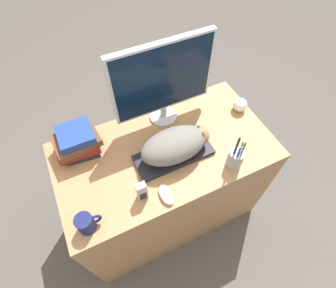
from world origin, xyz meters
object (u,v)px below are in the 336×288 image
at_px(phone, 142,192).
at_px(book_stack, 77,142).
at_px(baseball, 240,105).
at_px(pen_cup, 235,158).
at_px(keyboard, 174,155).
at_px(monitor, 163,81).
at_px(computer_mouse, 166,195).
at_px(cat, 176,144).
at_px(coffee_mug, 86,223).

height_order(phone, book_stack, book_stack).
height_order(baseball, phone, phone).
xyz_separation_m(pen_cup, baseball, (0.23, 0.29, -0.02)).
relative_size(keyboard, pen_cup, 1.72).
distance_m(monitor, computer_mouse, 0.54).
height_order(cat, phone, cat).
bearing_deg(baseball, keyboard, -165.47).
bearing_deg(coffee_mug, monitor, 37.46).
bearing_deg(cat, phone, -149.75).
bearing_deg(computer_mouse, coffee_mug, 177.60).
distance_m(computer_mouse, phone, 0.12).
bearing_deg(baseball, computer_mouse, -153.21).
xyz_separation_m(cat, baseball, (0.46, 0.12, -0.06)).
relative_size(monitor, coffee_mug, 4.86).
xyz_separation_m(baseball, phone, (-0.70, -0.26, 0.02)).
xyz_separation_m(computer_mouse, pen_cup, (0.37, 0.01, 0.04)).
bearing_deg(monitor, cat, -101.02).
distance_m(pen_cup, phone, 0.47).
bearing_deg(computer_mouse, book_stack, 124.32).
relative_size(computer_mouse, pen_cup, 0.47).
height_order(monitor, phone, monitor).
bearing_deg(computer_mouse, cat, 52.32).
distance_m(coffee_mug, baseball, 1.00).
height_order(monitor, baseball, monitor).
relative_size(phone, book_stack, 0.52).
bearing_deg(coffee_mug, cat, 18.41).
bearing_deg(keyboard, pen_cup, -35.38).
bearing_deg(baseball, book_stack, 172.64).
relative_size(monitor, baseball, 6.56).
relative_size(computer_mouse, phone, 0.89).
height_order(pen_cup, phone, pen_cup).
bearing_deg(pen_cup, keyboard, 144.62).
bearing_deg(baseball, coffee_mug, -163.25).
distance_m(pen_cup, book_stack, 0.77).
xyz_separation_m(keyboard, baseball, (0.47, 0.12, 0.03)).
relative_size(pen_cup, phone, 1.92).
relative_size(pen_cup, baseball, 2.89).
bearing_deg(computer_mouse, baseball, 26.79).
height_order(coffee_mug, book_stack, book_stack).
xyz_separation_m(keyboard, coffee_mug, (-0.48, -0.17, 0.03)).
bearing_deg(pen_cup, cat, 143.10).
height_order(keyboard, coffee_mug, coffee_mug).
bearing_deg(computer_mouse, phone, 157.02).
distance_m(cat, computer_mouse, 0.24).
height_order(cat, baseball, cat).
relative_size(cat, coffee_mug, 3.34).
bearing_deg(monitor, keyboard, -103.87).
xyz_separation_m(monitor, baseball, (0.41, -0.13, -0.23)).
xyz_separation_m(phone, book_stack, (-0.19, 0.38, 0.01)).
relative_size(cat, baseball, 4.51).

